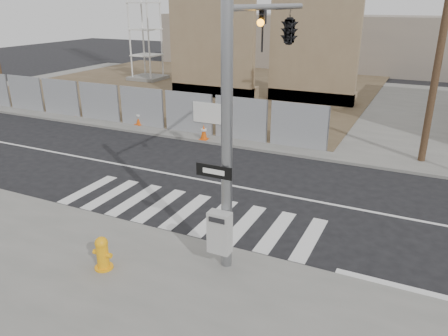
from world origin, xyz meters
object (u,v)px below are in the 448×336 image
at_px(signal_pole, 271,61).
at_px(traffic_cone_c, 139,117).
at_px(traffic_cone_b, 77,110).
at_px(traffic_cone_d, 204,132).
at_px(fire_hydrant, 102,253).
at_px(traffic_cone_a, 32,102).

xyz_separation_m(signal_pole, traffic_cone_c, (-9.76, 7.13, -4.27)).
height_order(traffic_cone_b, traffic_cone_d, traffic_cone_d).
xyz_separation_m(fire_hydrant, traffic_cone_c, (-7.12, 11.34, -0.03)).
bearing_deg(traffic_cone_b, fire_hydrant, -44.74).
bearing_deg(traffic_cone_a, signal_pole, -22.54).
distance_m(traffic_cone_b, traffic_cone_d, 8.79).
height_order(fire_hydrant, traffic_cone_c, fire_hydrant).
bearing_deg(traffic_cone_b, traffic_cone_d, -6.25).
bearing_deg(traffic_cone_b, traffic_cone_a, 176.35).
bearing_deg(traffic_cone_c, traffic_cone_b, 178.80).
bearing_deg(fire_hydrant, signal_pole, 52.99).
relative_size(signal_pole, traffic_cone_c, 8.76).
relative_size(signal_pole, traffic_cone_d, 9.67).
bearing_deg(traffic_cone_d, traffic_cone_a, 174.54).
relative_size(fire_hydrant, traffic_cone_d, 1.19).
bearing_deg(fire_hydrant, traffic_cone_d, 100.05).
xyz_separation_m(signal_pole, traffic_cone_a, (-17.98, 7.46, -4.30)).
distance_m(fire_hydrant, traffic_cone_a, 19.28).
bearing_deg(traffic_cone_a, fire_hydrant, -37.27).
relative_size(signal_pole, traffic_cone_a, 9.59).
relative_size(signal_pole, fire_hydrant, 8.16).
bearing_deg(traffic_cone_d, fire_hydrant, -75.04).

